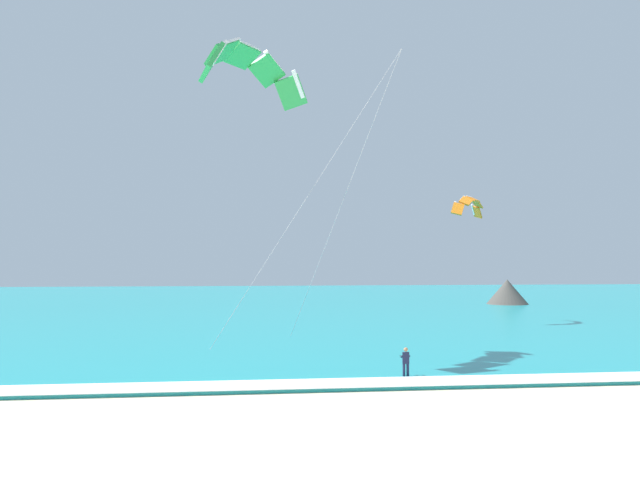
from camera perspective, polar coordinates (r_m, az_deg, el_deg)
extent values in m
cube|color=teal|center=(89.86, 1.16, -5.86)|extent=(200.00, 120.00, 0.20)
cube|color=white|center=(32.66, 15.24, -12.44)|extent=(200.00, 2.31, 0.04)
ellipsoid|color=#239EC6|center=(32.96, 8.00, -12.74)|extent=(0.60, 1.44, 0.05)
cube|color=black|center=(33.19, 7.89, -12.58)|extent=(0.17, 0.08, 0.04)
cube|color=black|center=(32.71, 8.11, -12.74)|extent=(0.17, 0.08, 0.04)
cylinder|color=#191E38|center=(32.87, 7.82, -12.07)|extent=(0.14, 0.14, 0.84)
cylinder|color=#191E38|center=(32.90, 8.17, -12.06)|extent=(0.14, 0.14, 0.84)
cube|color=#191E38|center=(32.77, 7.99, -10.82)|extent=(0.36, 0.24, 0.60)
sphere|color=#9E704C|center=(32.70, 7.99, -10.06)|extent=(0.22, 0.22, 0.22)
cylinder|color=#191E38|center=(32.89, 7.64, -10.70)|extent=(0.15, 0.51, 0.22)
cylinder|color=#191E38|center=(32.94, 8.27, -10.69)|extent=(0.15, 0.51, 0.22)
cylinder|color=black|center=(33.13, 7.90, -10.64)|extent=(0.55, 0.10, 0.04)
cube|color=#3F3F42|center=(32.92, 7.96, -11.17)|extent=(0.13, 0.09, 0.10)
cube|color=green|center=(42.62, -2.71, 13.55)|extent=(2.32, 1.48, 2.32)
cube|color=white|center=(42.41, -2.05, 14.29)|extent=(0.98, 1.06, 1.76)
cube|color=green|center=(42.18, -4.98, 15.45)|extent=(2.56, 2.15, 1.94)
cube|color=white|center=(41.97, -4.33, 16.22)|extent=(1.36, 1.52, 1.16)
cube|color=green|center=(40.94, -7.27, 16.66)|extent=(2.51, 2.56, 1.12)
cube|color=white|center=(40.73, -6.62, 17.46)|extent=(1.51, 1.69, 0.30)
cube|color=green|center=(39.13, -9.12, 16.88)|extent=(2.15, 2.62, 1.94)
cube|color=white|center=(38.90, -8.45, 17.72)|extent=(1.37, 1.51, 1.16)
cube|color=green|center=(37.10, -10.04, 15.96)|extent=(1.58, 2.41, 2.32)
cube|color=white|center=(36.86, -9.35, 16.85)|extent=(0.98, 1.11, 1.76)
cylinder|color=#B2B2B7|center=(36.89, 1.89, 3.02)|extent=(5.38, 9.26, 16.41)
cylinder|color=#B2B2B7|center=(33.76, -1.56, 3.48)|extent=(10.31, 3.51, 16.41)
cube|color=orange|center=(60.07, 12.69, 2.85)|extent=(1.46, 1.02, 1.39)
cube|color=white|center=(60.25, 12.35, 3.08)|extent=(0.64, 0.66, 1.09)
cube|color=orange|center=(60.91, 13.43, 3.55)|extent=(1.60, 1.40, 1.13)
cube|color=white|center=(61.09, 13.08, 3.77)|extent=(0.87, 0.93, 0.71)
cube|color=orange|center=(62.10, 14.03, 3.72)|extent=(1.60, 1.61, 0.61)
cube|color=white|center=(62.28, 13.69, 3.93)|extent=(0.97, 1.02, 0.18)
cube|color=orange|center=(63.35, 14.37, 3.34)|extent=(1.40, 1.61, 1.13)
cube|color=white|center=(63.53, 14.04, 3.56)|extent=(0.88, 0.91, 0.71)
cube|color=orange|center=(64.39, 14.39, 2.54)|extent=(1.05, 1.48, 1.39)
cube|color=white|center=(64.56, 14.06, 2.75)|extent=(0.63, 0.68, 1.09)
cone|color=#47423D|center=(89.50, 17.03, -4.69)|extent=(6.00, 6.00, 3.63)
cone|color=#56514C|center=(91.18, 16.58, -5.01)|extent=(3.84, 3.84, 2.46)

